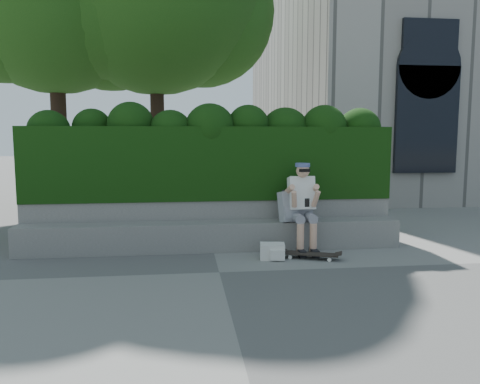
{
  "coord_description": "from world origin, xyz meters",
  "views": [
    {
      "loc": [
        -0.46,
        -6.01,
        1.78
      ],
      "look_at": [
        0.4,
        1.0,
        0.95
      ],
      "focal_mm": 35.0,
      "sensor_mm": 36.0,
      "label": 1
    }
  ],
  "objects": [
    {
      "name": "backpack_plaid",
      "position": [
        1.21,
        1.15,
        0.69
      ],
      "size": [
        0.36,
        0.26,
        0.48
      ],
      "primitive_type": "cube",
      "rotation": [
        0.0,
        0.0,
        0.3
      ],
      "color": "#BCBDC1",
      "rests_on": "bench_ledge"
    },
    {
      "name": "planter_wall",
      "position": [
        0.0,
        1.73,
        0.38
      ],
      "size": [
        6.0,
        0.5,
        0.75
      ],
      "primitive_type": "cube",
      "color": "gray",
      "rests_on": "ground"
    },
    {
      "name": "ground",
      "position": [
        0.0,
        0.0,
        0.0
      ],
      "size": [
        80.0,
        80.0,
        0.0
      ],
      "primitive_type": "plane",
      "color": "slate",
      "rests_on": "ground"
    },
    {
      "name": "skateboard",
      "position": [
        1.38,
        0.53,
        0.07
      ],
      "size": [
        0.83,
        0.49,
        0.09
      ],
      "rotation": [
        0.0,
        0.0,
        -0.37
      ],
      "color": "black",
      "rests_on": "ground"
    },
    {
      "name": "bench_ledge",
      "position": [
        0.0,
        1.25,
        0.23
      ],
      "size": [
        6.0,
        0.45,
        0.45
      ],
      "primitive_type": "cube",
      "color": "gray",
      "rests_on": "ground"
    },
    {
      "name": "backpack_ground",
      "position": [
        0.83,
        0.59,
        0.12
      ],
      "size": [
        0.39,
        0.3,
        0.23
      ],
      "primitive_type": "cube",
      "rotation": [
        0.0,
        0.0,
        -0.16
      ],
      "color": "beige",
      "rests_on": "ground"
    },
    {
      "name": "person",
      "position": [
        1.39,
        1.07,
        0.75
      ],
      "size": [
        0.4,
        0.76,
        1.38
      ],
      "color": "gray",
      "rests_on": "ground"
    },
    {
      "name": "hedge",
      "position": [
        0.0,
        1.95,
        1.35
      ],
      "size": [
        6.0,
        1.0,
        1.2
      ],
      "primitive_type": "cube",
      "color": "black",
      "rests_on": "planter_wall"
    }
  ]
}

